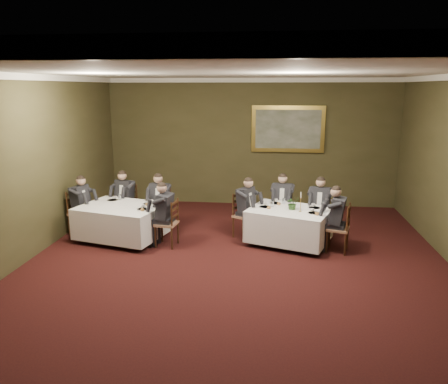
% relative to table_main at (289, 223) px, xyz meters
% --- Properties ---
extents(ground, '(10.00, 10.00, 0.00)m').
position_rel_table_main_xyz_m(ground, '(-1.01, -1.78, -0.45)').
color(ground, black).
rests_on(ground, ground).
extents(ceiling, '(8.00, 10.00, 0.10)m').
position_rel_table_main_xyz_m(ceiling, '(-1.01, -1.78, 3.05)').
color(ceiling, silver).
rests_on(ceiling, back_wall).
extents(back_wall, '(8.00, 0.10, 3.50)m').
position_rel_table_main_xyz_m(back_wall, '(-1.01, 3.22, 1.30)').
color(back_wall, '#38361C').
rests_on(back_wall, ground).
extents(front_wall, '(8.00, 0.10, 3.50)m').
position_rel_table_main_xyz_m(front_wall, '(-1.01, -6.78, 1.30)').
color(front_wall, '#38361C').
rests_on(front_wall, ground).
extents(left_wall, '(0.10, 10.00, 3.50)m').
position_rel_table_main_xyz_m(left_wall, '(-5.01, -1.78, 1.30)').
color(left_wall, '#38361C').
rests_on(left_wall, ground).
extents(crown_molding, '(8.00, 10.00, 0.12)m').
position_rel_table_main_xyz_m(crown_molding, '(-1.01, -1.78, 2.99)').
color(crown_molding, white).
rests_on(crown_molding, back_wall).
extents(table_main, '(1.95, 1.72, 0.67)m').
position_rel_table_main_xyz_m(table_main, '(0.00, 0.00, 0.00)').
color(table_main, black).
rests_on(table_main, ground).
extents(table_second, '(2.01, 1.71, 0.67)m').
position_rel_table_main_xyz_m(table_second, '(-3.61, -0.15, 0.00)').
color(table_second, black).
rests_on(table_second, ground).
extents(chair_main_backleft, '(0.49, 0.48, 1.00)m').
position_rel_table_main_xyz_m(chair_main_backleft, '(-0.13, 0.93, -0.17)').
color(chair_main_backleft, '#906649').
rests_on(chair_main_backleft, ground).
extents(diner_main_backleft, '(0.46, 0.53, 1.35)m').
position_rel_table_main_xyz_m(diner_main_backleft, '(-0.14, 0.92, 0.06)').
color(diner_main_backleft, black).
rests_on(diner_main_backleft, chair_main_backleft).
extents(chair_main_backright, '(0.52, 0.51, 1.00)m').
position_rel_table_main_xyz_m(chair_main_backright, '(0.69, 0.64, -0.17)').
color(chair_main_backright, '#906649').
rests_on(chair_main_backright, ground).
extents(diner_main_backright, '(0.49, 0.56, 1.35)m').
position_rel_table_main_xyz_m(diner_main_backright, '(0.69, 0.63, 0.06)').
color(diner_main_backright, black).
rests_on(diner_main_backright, chair_main_backright).
extents(chair_main_endleft, '(0.58, 0.59, 1.00)m').
position_rel_table_main_xyz_m(chair_main_endleft, '(-0.97, 0.35, -0.17)').
color(chair_main_endleft, '#906649').
rests_on(chair_main_endleft, ground).
extents(diner_main_endleft, '(0.61, 0.58, 1.35)m').
position_rel_table_main_xyz_m(diner_main_endleft, '(-0.96, 0.34, 0.06)').
color(diner_main_endleft, black).
rests_on(diner_main_endleft, chair_main_endleft).
extents(chair_main_endright, '(0.52, 0.53, 1.00)m').
position_rel_table_main_xyz_m(chair_main_endright, '(0.97, -0.34, -0.17)').
color(chair_main_endright, '#906649').
rests_on(chair_main_endright, ground).
extents(diner_main_endright, '(0.57, 0.51, 1.35)m').
position_rel_table_main_xyz_m(diner_main_endright, '(0.96, -0.34, 0.06)').
color(diner_main_endright, black).
rests_on(diner_main_endright, chair_main_endright).
extents(chair_sec_backleft, '(0.55, 0.54, 1.00)m').
position_rel_table_main_xyz_m(chair_sec_backleft, '(-3.84, 0.83, -0.17)').
color(chair_sec_backleft, '#906649').
rests_on(chair_sec_backleft, ground).
extents(diner_sec_backleft, '(0.53, 0.58, 1.35)m').
position_rel_table_main_xyz_m(diner_sec_backleft, '(-3.85, 0.82, 0.06)').
color(diner_sec_backleft, black).
rests_on(diner_sec_backleft, chair_sec_backleft).
extents(chair_sec_backright, '(0.49, 0.47, 1.00)m').
position_rel_table_main_xyz_m(chair_sec_backright, '(-2.94, 0.61, -0.17)').
color(chair_sec_backright, '#906649').
rests_on(chair_sec_backright, ground).
extents(diner_sec_backright, '(0.45, 0.52, 1.35)m').
position_rel_table_main_xyz_m(diner_sec_backright, '(-2.94, 0.60, 0.06)').
color(diner_sec_backright, black).
rests_on(diner_sec_backright, chair_sec_backright).
extents(chair_sec_endright, '(0.47, 0.49, 1.00)m').
position_rel_table_main_xyz_m(chair_sec_endright, '(-2.54, -0.41, -0.17)').
color(chair_sec_endright, '#906649').
rests_on(chair_sec_endright, ground).
extents(diner_sec_endright, '(0.53, 0.46, 1.35)m').
position_rel_table_main_xyz_m(diner_sec_endright, '(-2.55, -0.41, 0.06)').
color(diner_sec_endright, black).
rests_on(diner_sec_endright, chair_sec_endright).
extents(chair_sec_endleft, '(0.51, 0.52, 1.00)m').
position_rel_table_main_xyz_m(chair_sec_endleft, '(-4.68, 0.12, -0.17)').
color(chair_sec_endleft, '#906649').
rests_on(chair_sec_endleft, ground).
extents(diner_sec_endleft, '(0.56, 0.50, 1.35)m').
position_rel_table_main_xyz_m(diner_sec_endleft, '(-4.67, 0.12, 0.06)').
color(diner_sec_endleft, black).
rests_on(diner_sec_endleft, chair_sec_endleft).
extents(centerpiece, '(0.34, 0.32, 0.30)m').
position_rel_table_main_xyz_m(centerpiece, '(0.06, -0.01, 0.46)').
color(centerpiece, '#2D5926').
rests_on(centerpiece, table_main).
extents(candlestick, '(0.06, 0.06, 0.42)m').
position_rel_table_main_xyz_m(candlestick, '(0.21, -0.15, 0.47)').
color(candlestick, gold).
rests_on(candlestick, table_main).
extents(place_setting_table_main, '(0.33, 0.31, 0.14)m').
position_rel_table_main_xyz_m(place_setting_table_main, '(-0.25, 0.49, 0.35)').
color(place_setting_table_main, white).
rests_on(place_setting_table_main, table_main).
extents(place_setting_table_second, '(0.33, 0.31, 0.14)m').
position_rel_table_main_xyz_m(place_setting_table_second, '(-3.92, 0.35, 0.35)').
color(place_setting_table_second, white).
rests_on(place_setting_table_second, table_second).
extents(painting, '(1.97, 0.09, 1.26)m').
position_rel_table_main_xyz_m(painting, '(0.00, 3.15, 1.70)').
color(painting, gold).
rests_on(painting, back_wall).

